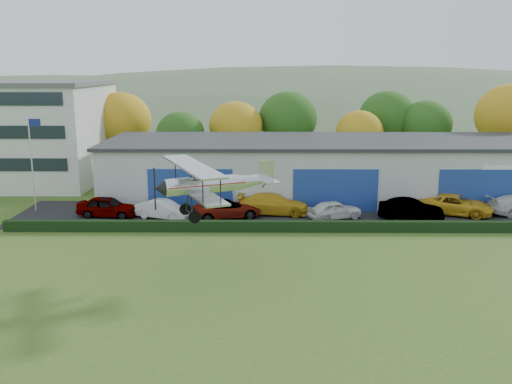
{
  "coord_description": "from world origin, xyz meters",
  "views": [
    {
      "loc": [
        -1.19,
        -22.98,
        11.66
      ],
      "look_at": [
        -1.47,
        10.79,
        4.16
      ],
      "focal_mm": 39.07,
      "sensor_mm": 36.0,
      "label": 1
    }
  ],
  "objects_px": {
    "car_4": "(335,210)",
    "car_6": "(456,205)",
    "office_block": "(5,132)",
    "car_3": "(274,204)",
    "car_2": "(227,209)",
    "car_1": "(164,210)",
    "car_0": "(107,207)",
    "hangar": "(327,168)",
    "biplane": "(211,183)",
    "car_5": "(411,210)",
    "flagpole": "(32,155)"
  },
  "relations": [
    {
      "from": "office_block",
      "to": "car_6",
      "type": "relative_size",
      "value": 3.55
    },
    {
      "from": "car_6",
      "to": "car_3",
      "type": "bearing_deg",
      "value": 113.19
    },
    {
      "from": "hangar",
      "to": "car_6",
      "type": "distance_m",
      "value": 12.05
    },
    {
      "from": "hangar",
      "to": "car_6",
      "type": "bearing_deg",
      "value": -35.74
    },
    {
      "from": "flagpole",
      "to": "car_3",
      "type": "distance_m",
      "value": 20.18
    },
    {
      "from": "office_block",
      "to": "car_6",
      "type": "distance_m",
      "value": 45.11
    },
    {
      "from": "biplane",
      "to": "office_block",
      "type": "bearing_deg",
      "value": 108.58
    },
    {
      "from": "car_3",
      "to": "biplane",
      "type": "xyz_separation_m",
      "value": [
        -3.91,
        -13.08,
        4.44
      ]
    },
    {
      "from": "car_3",
      "to": "car_2",
      "type": "bearing_deg",
      "value": 115.27
    },
    {
      "from": "office_block",
      "to": "car_4",
      "type": "relative_size",
      "value": 4.81
    },
    {
      "from": "biplane",
      "to": "car_6",
      "type": "bearing_deg",
      "value": 11.98
    },
    {
      "from": "hangar",
      "to": "car_3",
      "type": "relative_size",
      "value": 7.05
    },
    {
      "from": "office_block",
      "to": "car_2",
      "type": "height_order",
      "value": "office_block"
    },
    {
      "from": "car_2",
      "to": "car_5",
      "type": "bearing_deg",
      "value": -109.56
    },
    {
      "from": "car_3",
      "to": "flagpole",
      "type": "bearing_deg",
      "value": 93.13
    },
    {
      "from": "car_5",
      "to": "car_1",
      "type": "bearing_deg",
      "value": 102.89
    },
    {
      "from": "office_block",
      "to": "car_3",
      "type": "distance_m",
      "value": 31.49
    },
    {
      "from": "car_0",
      "to": "hangar",
      "type": "bearing_deg",
      "value": -59.45
    },
    {
      "from": "biplane",
      "to": "car_5",
      "type": "bearing_deg",
      "value": 14.94
    },
    {
      "from": "hangar",
      "to": "car_5",
      "type": "height_order",
      "value": "hangar"
    },
    {
      "from": "office_block",
      "to": "biplane",
      "type": "distance_m",
      "value": 36.15
    },
    {
      "from": "car_1",
      "to": "flagpole",
      "type": "bearing_deg",
      "value": 99.31
    },
    {
      "from": "car_2",
      "to": "biplane",
      "type": "xyz_separation_m",
      "value": [
        -0.21,
        -11.78,
        4.54
      ]
    },
    {
      "from": "office_block",
      "to": "car_4",
      "type": "height_order",
      "value": "office_block"
    },
    {
      "from": "car_1",
      "to": "car_3",
      "type": "distance_m",
      "value": 8.87
    },
    {
      "from": "hangar",
      "to": "flagpole",
      "type": "height_order",
      "value": "flagpole"
    },
    {
      "from": "car_6",
      "to": "car_4",
      "type": "bearing_deg",
      "value": 121.39
    },
    {
      "from": "hangar",
      "to": "flagpole",
      "type": "relative_size",
      "value": 5.08
    },
    {
      "from": "car_2",
      "to": "car_4",
      "type": "relative_size",
      "value": 1.25
    },
    {
      "from": "car_6",
      "to": "biplane",
      "type": "xyz_separation_m",
      "value": [
        -18.69,
        -13.07,
        4.47
      ]
    },
    {
      "from": "car_6",
      "to": "car_2",
      "type": "bearing_deg",
      "value": 117.24
    },
    {
      "from": "office_block",
      "to": "flagpole",
      "type": "relative_size",
      "value": 2.57
    },
    {
      "from": "car_0",
      "to": "car_3",
      "type": "distance_m",
      "value": 13.38
    },
    {
      "from": "office_block",
      "to": "car_5",
      "type": "xyz_separation_m",
      "value": [
        38.6,
        -15.66,
        -4.34
      ]
    },
    {
      "from": "hangar",
      "to": "biplane",
      "type": "distance_m",
      "value": 22.13
    },
    {
      "from": "office_block",
      "to": "car_1",
      "type": "height_order",
      "value": "office_block"
    },
    {
      "from": "car_4",
      "to": "car_0",
      "type": "bearing_deg",
      "value": 67.73
    },
    {
      "from": "car_0",
      "to": "car_1",
      "type": "distance_m",
      "value": 4.65
    },
    {
      "from": "flagpole",
      "to": "car_5",
      "type": "distance_m",
      "value": 30.85
    },
    {
      "from": "car_4",
      "to": "car_1",
      "type": "bearing_deg",
      "value": 69.7
    },
    {
      "from": "office_block",
      "to": "car_0",
      "type": "relative_size",
      "value": 4.3
    },
    {
      "from": "car_1",
      "to": "car_3",
      "type": "height_order",
      "value": "car_3"
    },
    {
      "from": "flagpole",
      "to": "car_2",
      "type": "bearing_deg",
      "value": -8.02
    },
    {
      "from": "car_4",
      "to": "car_2",
      "type": "bearing_deg",
      "value": 68.49
    },
    {
      "from": "office_block",
      "to": "car_5",
      "type": "bearing_deg",
      "value": -22.09
    },
    {
      "from": "hangar",
      "to": "biplane",
      "type": "xyz_separation_m",
      "value": [
        -9.02,
        -20.03,
        2.67
      ]
    },
    {
      "from": "car_4",
      "to": "car_5",
      "type": "xyz_separation_m",
      "value": [
        5.92,
        -0.26,
        0.09
      ]
    },
    {
      "from": "car_4",
      "to": "car_6",
      "type": "relative_size",
      "value": 0.74
    },
    {
      "from": "office_block",
      "to": "car_4",
      "type": "distance_m",
      "value": 36.4
    },
    {
      "from": "car_0",
      "to": "car_5",
      "type": "height_order",
      "value": "car_5"
    }
  ]
}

